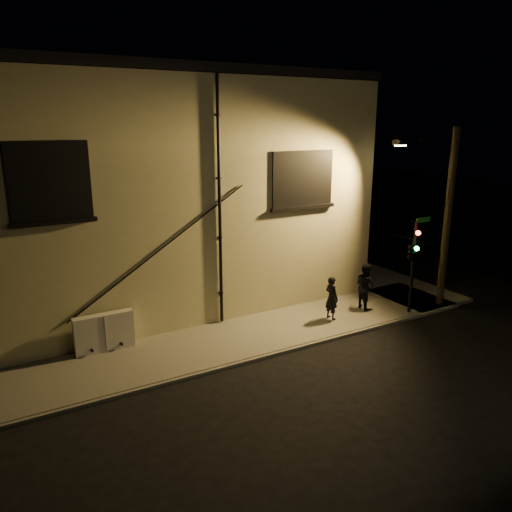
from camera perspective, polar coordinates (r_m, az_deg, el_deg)
ground at (r=16.54m, az=6.36°, el=-10.05°), size 90.00×90.00×0.00m
sidewalk at (r=20.50m, az=1.88°, el=-4.67°), size 21.00×16.00×0.12m
building at (r=21.96m, az=-14.07°, el=7.90°), size 16.20×12.23×8.80m
utility_cabinet at (r=16.26m, az=-16.96°, el=-8.35°), size 1.81×0.31×1.19m
pedestrian_a at (r=18.07m, az=8.63°, el=-4.76°), size 0.43×0.61×1.58m
pedestrian_b at (r=19.32m, az=12.40°, el=-3.34°), size 0.74×0.91×1.76m
traffic_signal at (r=18.71m, az=17.44°, el=0.53°), size 1.16×2.06×3.55m
streetlamp_pole at (r=20.00m, az=20.75°, el=4.51°), size 2.02×1.38×6.83m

